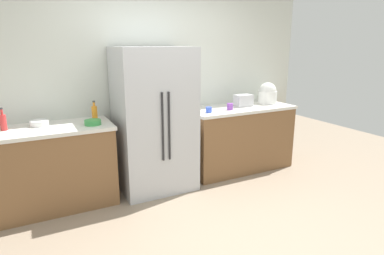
# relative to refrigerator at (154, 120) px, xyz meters

# --- Properties ---
(ground_plane) EXTENTS (9.43, 9.43, 0.00)m
(ground_plane) POSITION_rel_refrigerator_xyz_m (0.14, -1.24, -0.89)
(ground_plane) COLOR gray
(kitchen_back_panel) EXTENTS (4.72, 0.10, 3.06)m
(kitchen_back_panel) POSITION_rel_refrigerator_xyz_m (0.14, 0.43, 0.64)
(kitchen_back_panel) COLOR silver
(kitchen_back_panel) RESTS_ON ground_plane
(counter_left) EXTENTS (1.45, 0.67, 0.93)m
(counter_left) POSITION_rel_refrigerator_xyz_m (-1.26, 0.05, -0.42)
(counter_left) COLOR brown
(counter_left) RESTS_ON ground_plane
(counter_right) EXTENTS (1.56, 0.67, 0.93)m
(counter_right) POSITION_rel_refrigerator_xyz_m (1.32, 0.05, -0.42)
(counter_right) COLOR brown
(counter_right) RESTS_ON ground_plane
(refrigerator) EXTENTS (0.91, 0.74, 1.77)m
(refrigerator) POSITION_rel_refrigerator_xyz_m (0.00, 0.00, 0.00)
(refrigerator) COLOR #B7BABF
(refrigerator) RESTS_ON ground_plane
(toaster) EXTENTS (0.25, 0.16, 0.17)m
(toaster) POSITION_rel_refrigerator_xyz_m (1.39, 0.07, 0.13)
(toaster) COLOR silver
(toaster) RESTS_ON counter_right
(rice_cooker) EXTENTS (0.28, 0.28, 0.31)m
(rice_cooker) POSITION_rel_refrigerator_xyz_m (1.85, 0.10, 0.19)
(rice_cooker) COLOR white
(rice_cooker) RESTS_ON counter_right
(bottle_a) EXTENTS (0.06, 0.06, 0.23)m
(bottle_a) POSITION_rel_refrigerator_xyz_m (-0.69, 0.13, 0.13)
(bottle_a) COLOR orange
(bottle_a) RESTS_ON counter_left
(bottle_b) EXTENTS (0.07, 0.07, 0.24)m
(bottle_b) POSITION_rel_refrigerator_xyz_m (-1.62, 0.11, 0.13)
(bottle_b) COLOR red
(bottle_b) RESTS_ON counter_left
(cup_a) EXTENTS (0.08, 0.08, 0.09)m
(cup_a) POSITION_rel_refrigerator_xyz_m (1.07, -0.06, 0.09)
(cup_a) COLOR purple
(cup_a) RESTS_ON counter_right
(cup_b) EXTENTS (0.08, 0.08, 0.07)m
(cup_b) POSITION_rel_refrigerator_xyz_m (0.73, -0.09, 0.08)
(cup_b) COLOR blue
(cup_b) RESTS_ON counter_right
(bowl_a) EXTENTS (0.18, 0.18, 0.06)m
(bowl_a) POSITION_rel_refrigerator_xyz_m (-0.75, -0.06, 0.07)
(bowl_a) COLOR green
(bowl_a) RESTS_ON counter_left
(bowl_b) EXTENTS (0.20, 0.20, 0.06)m
(bowl_b) POSITION_rel_refrigerator_xyz_m (-1.28, 0.16, 0.07)
(bowl_b) COLOR white
(bowl_b) RESTS_ON counter_left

